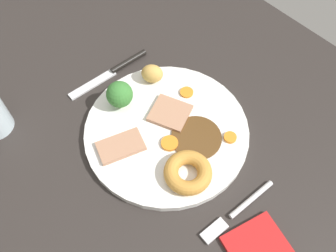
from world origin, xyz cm
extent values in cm
cube|color=#2B2623|center=(0.00, 0.00, 1.80)|extent=(120.00, 84.00, 3.60)
cylinder|color=white|center=(-0.16, -0.20, 4.30)|extent=(29.95, 29.95, 1.40)
cylinder|color=#563819|center=(-4.94, -2.72, 5.15)|extent=(9.10, 9.10, 0.30)
cube|color=tan|center=(2.52, 8.50, 5.40)|extent=(6.89, 9.05, 0.80)
cube|color=tan|center=(2.01, -2.63, 5.40)|extent=(8.80, 8.53, 0.80)
torus|color=#C68938|center=(-9.23, 3.47, 6.23)|extent=(8.10, 8.10, 2.46)
ellipsoid|color=tan|center=(10.49, -5.57, 6.83)|extent=(5.46, 5.32, 3.66)
cylinder|color=orange|center=(3.55, -8.33, 5.23)|extent=(2.56, 2.56, 0.47)
cylinder|color=orange|center=(-8.98, -7.16, 5.30)|extent=(2.30, 2.30, 0.60)
cylinder|color=orange|center=(-2.69, 1.69, 5.27)|extent=(3.06, 3.06, 0.54)
cylinder|color=#8CB766|center=(9.84, 2.73, 5.68)|extent=(1.75, 1.75, 1.36)
sphere|color=#387A33|center=(9.84, 2.73, 8.09)|extent=(4.95, 4.95, 4.95)
cylinder|color=silver|center=(-19.04, -1.75, 4.05)|extent=(1.38, 9.53, 0.90)
cube|color=silver|center=(-18.62, 6.49, 3.90)|extent=(2.23, 4.60, 0.60)
cylinder|color=black|center=(18.07, -5.42, 4.20)|extent=(1.51, 8.54, 1.20)
cube|color=silver|center=(18.40, 3.57, 3.80)|extent=(2.09, 10.56, 0.40)
camera|label=1|loc=(-26.44, 23.20, 61.54)|focal=39.29mm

